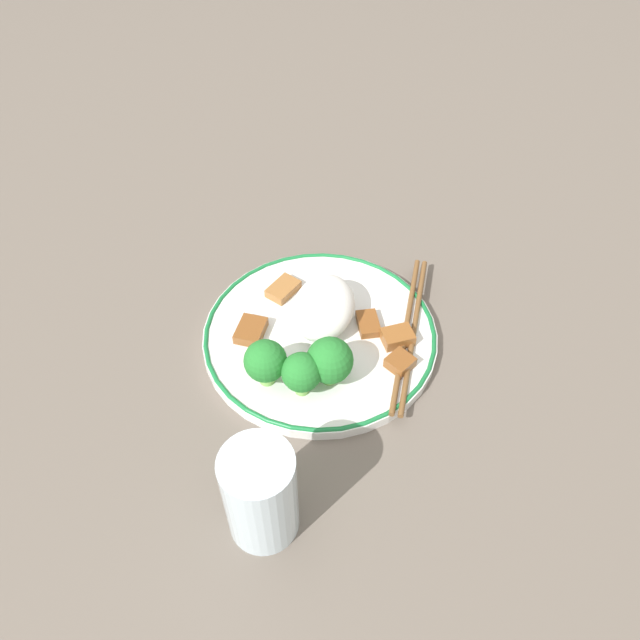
# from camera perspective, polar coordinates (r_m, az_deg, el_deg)

# --- Properties ---
(ground_plane) EXTENTS (3.00, 3.00, 0.00)m
(ground_plane) POSITION_cam_1_polar(r_m,az_deg,el_deg) (0.69, -0.00, -1.78)
(ground_plane) COLOR #665B51
(plate) EXTENTS (0.26, 0.26, 0.01)m
(plate) POSITION_cam_1_polar(r_m,az_deg,el_deg) (0.68, -0.00, -1.36)
(plate) COLOR white
(plate) RESTS_ON ground_plane
(rice_mound) EXTENTS (0.09, 0.07, 0.04)m
(rice_mound) POSITION_cam_1_polar(r_m,az_deg,el_deg) (0.67, 0.53, 1.14)
(rice_mound) COLOR white
(rice_mound) RESTS_ON plate
(broccoli_back_left) EXTENTS (0.04, 0.04, 0.05)m
(broccoli_back_left) POSITION_cam_1_polar(r_m,az_deg,el_deg) (0.62, -5.01, -3.81)
(broccoli_back_left) COLOR #7FB756
(broccoli_back_left) RESTS_ON plate
(broccoli_back_center) EXTENTS (0.04, 0.04, 0.05)m
(broccoli_back_center) POSITION_cam_1_polar(r_m,az_deg,el_deg) (0.61, -2.03, -4.79)
(broccoli_back_center) COLOR #7FB756
(broccoli_back_center) RESTS_ON plate
(broccoli_back_right) EXTENTS (0.05, 0.05, 0.06)m
(broccoli_back_right) POSITION_cam_1_polar(r_m,az_deg,el_deg) (0.62, 0.89, -3.75)
(broccoli_back_right) COLOR #7FB756
(broccoli_back_right) RESTS_ON plate
(meat_near_front) EXTENTS (0.04, 0.04, 0.01)m
(meat_near_front) POSITION_cam_1_polar(r_m,az_deg,el_deg) (0.67, 7.10, -1.54)
(meat_near_front) COLOR brown
(meat_near_front) RESTS_ON plate
(meat_near_left) EXTENTS (0.03, 0.04, 0.01)m
(meat_near_left) POSITION_cam_1_polar(r_m,az_deg,el_deg) (0.71, 0.24, 1.86)
(meat_near_left) COLOR #9E6633
(meat_near_left) RESTS_ON plate
(meat_near_right) EXTENTS (0.04, 0.03, 0.01)m
(meat_near_right) POSITION_cam_1_polar(r_m,az_deg,el_deg) (0.68, 4.43, -0.34)
(meat_near_right) COLOR brown
(meat_near_right) RESTS_ON plate
(meat_near_back) EXTENTS (0.03, 0.03, 0.01)m
(meat_near_back) POSITION_cam_1_polar(r_m,az_deg,el_deg) (0.65, 7.33, -3.88)
(meat_near_back) COLOR brown
(meat_near_back) RESTS_ON plate
(meat_on_rice_edge) EXTENTS (0.04, 0.04, 0.01)m
(meat_on_rice_edge) POSITION_cam_1_polar(r_m,az_deg,el_deg) (0.72, -3.38, 2.85)
(meat_on_rice_edge) COLOR #9E6633
(meat_on_rice_edge) RESTS_ON plate
(meat_mid_left) EXTENTS (0.04, 0.03, 0.01)m
(meat_mid_left) POSITION_cam_1_polar(r_m,az_deg,el_deg) (0.68, -6.34, -0.97)
(meat_mid_left) COLOR brown
(meat_mid_left) RESTS_ON plate
(chopsticks) EXTENTS (0.22, 0.02, 0.01)m
(chopsticks) POSITION_cam_1_polar(r_m,az_deg,el_deg) (0.69, 8.21, -0.98)
(chopsticks) COLOR brown
(chopsticks) RESTS_ON plate
(drinking_glass) EXTENTS (0.06, 0.06, 0.10)m
(drinking_glass) POSITION_cam_1_polar(r_m,az_deg,el_deg) (0.53, -5.69, -15.54)
(drinking_glass) COLOR silver
(drinking_glass) RESTS_ON ground_plane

